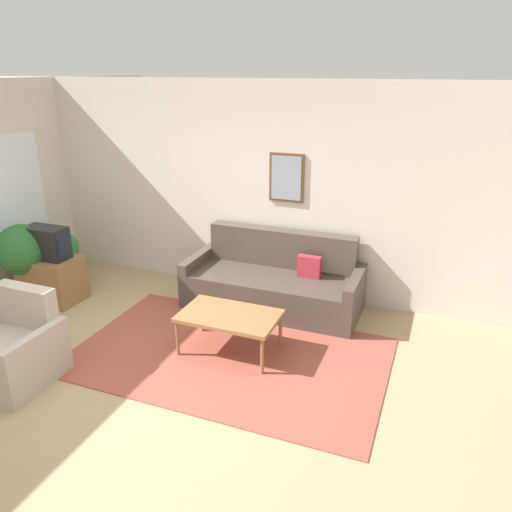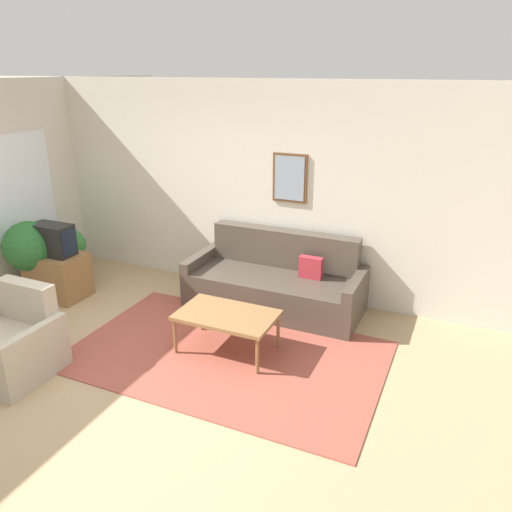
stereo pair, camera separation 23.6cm
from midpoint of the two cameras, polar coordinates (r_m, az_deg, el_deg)
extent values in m
plane|color=tan|center=(5.19, -15.16, -12.99)|extent=(16.00, 16.00, 0.00)
cube|color=#9E4C3D|center=(5.31, -2.12, -11.26)|extent=(3.20, 1.98, 0.01)
cube|color=beige|center=(6.63, -2.53, 7.93)|extent=(8.00, 0.06, 2.70)
cube|color=brown|center=(6.20, 4.99, 8.85)|extent=(0.44, 0.03, 0.60)
cube|color=#8999A8|center=(6.18, 4.94, 8.82)|extent=(0.38, 0.01, 0.54)
cube|color=beige|center=(7.28, -24.80, 7.36)|extent=(0.02, 1.22, 1.40)
cube|color=white|center=(7.28, -24.77, 7.36)|extent=(0.02, 1.14, 1.32)
cube|color=#4C4238|center=(6.19, 3.15, -4.11)|extent=(1.91, 0.90, 0.44)
cube|color=#4C4238|center=(6.32, 4.37, 0.89)|extent=(1.91, 0.20, 0.47)
cube|color=#4C4238|center=(6.56, -5.13, -2.02)|extent=(0.12, 0.90, 0.58)
cube|color=#4C4238|center=(5.92, 12.40, -5.09)|extent=(0.12, 0.90, 0.58)
cube|color=#B22D38|center=(6.03, 7.40, -1.39)|extent=(0.28, 0.10, 0.28)
cube|color=olive|center=(5.19, -2.06, -6.79)|extent=(1.02, 0.63, 0.04)
cylinder|color=olive|center=(5.29, -7.96, -9.14)|extent=(0.04, 0.04, 0.40)
cylinder|color=olive|center=(4.92, 1.56, -11.44)|extent=(0.04, 0.04, 0.40)
cylinder|color=olive|center=(5.70, -5.08, -6.69)|extent=(0.04, 0.04, 0.40)
cylinder|color=olive|center=(5.36, 3.83, -8.58)|extent=(0.04, 0.04, 0.40)
cube|color=olive|center=(6.93, -20.80, -2.09)|extent=(0.72, 0.51, 0.58)
cube|color=black|center=(6.76, -21.32, 1.75)|extent=(0.54, 0.28, 0.40)
cube|color=#192333|center=(6.58, -19.62, 1.46)|extent=(0.01, 0.23, 0.31)
cube|color=#B2A893|center=(5.42, -25.20, -10.05)|extent=(0.64, 0.76, 0.45)
cube|color=#B2A893|center=(5.40, -23.55, -4.74)|extent=(0.64, 0.16, 0.41)
cube|color=#B2A893|center=(5.14, -22.57, -10.55)|extent=(0.09, 0.76, 0.57)
cylinder|color=#935638|center=(7.12, -22.95, -3.35)|extent=(0.23, 0.23, 0.22)
cylinder|color=#51381E|center=(7.04, -23.19, -1.80)|extent=(0.04, 0.04, 0.19)
sphere|color=#28662D|center=(6.92, -23.62, 1.03)|extent=(0.64, 0.64, 0.64)
cylinder|color=#383D42|center=(7.55, -19.30, -1.69)|extent=(0.30, 0.30, 0.18)
cylinder|color=#51381E|center=(7.49, -19.44, -0.60)|extent=(0.04, 0.04, 0.13)
sphere|color=#337A38|center=(7.41, -19.67, 1.23)|extent=(0.44, 0.44, 0.44)
cylinder|color=#935638|center=(7.33, -22.07, -2.68)|extent=(0.31, 0.31, 0.19)
cylinder|color=#51381E|center=(7.26, -22.26, -1.33)|extent=(0.04, 0.04, 0.18)
sphere|color=#3D8442|center=(7.15, -22.63, 1.22)|extent=(0.60, 0.60, 0.60)
camera|label=1|loc=(0.12, -88.79, 0.46)|focal=35.00mm
camera|label=2|loc=(0.12, 91.21, -0.46)|focal=35.00mm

